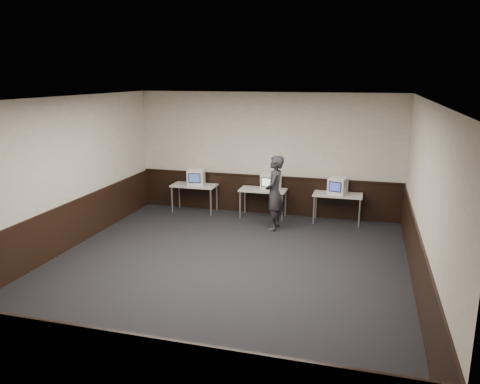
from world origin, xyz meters
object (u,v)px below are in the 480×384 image
(emac_left, at_px, (196,177))
(person, at_px, (274,193))
(emac_center, at_px, (271,182))
(desk_center, at_px, (263,192))
(desk_right, at_px, (338,197))
(emac_right, at_px, (338,186))
(desk_left, at_px, (194,187))

(emac_left, xyz_separation_m, person, (2.31, -0.88, -0.07))
(emac_center, bearing_deg, desk_center, -151.57)
(desk_right, bearing_deg, desk_center, 180.00)
(emac_right, bearing_deg, desk_right, 55.61)
(person, bearing_deg, emac_center, -163.75)
(desk_center, relative_size, person, 0.67)
(emac_right, distance_m, person, 1.67)
(desk_center, distance_m, desk_right, 1.90)
(desk_center, bearing_deg, person, -62.07)
(emac_right, bearing_deg, desk_center, -166.86)
(desk_right, bearing_deg, emac_left, -179.66)
(desk_right, xyz_separation_m, person, (-1.42, -0.90, 0.22))
(desk_center, height_order, emac_right, emac_right)
(emac_center, bearing_deg, emac_left, -160.97)
(emac_right, bearing_deg, emac_center, -168.15)
(desk_left, distance_m, desk_right, 3.80)
(desk_left, distance_m, emac_right, 3.80)
(person, bearing_deg, desk_right, 121.56)
(emac_left, relative_size, person, 0.29)
(person, bearing_deg, emac_right, 121.46)
(emac_left, bearing_deg, emac_right, -9.76)
(desk_right, relative_size, emac_left, 2.29)
(emac_center, bearing_deg, desk_left, -161.63)
(desk_left, bearing_deg, desk_center, 0.00)
(emac_right, bearing_deg, emac_left, -166.35)
(emac_right, relative_size, person, 0.29)
(desk_left, height_order, emac_left, emac_left)
(desk_left, height_order, desk_right, same)
(desk_center, xyz_separation_m, person, (0.48, -0.90, 0.22))
(desk_left, relative_size, emac_center, 2.27)
(person, bearing_deg, emac_left, -111.57)
(emac_left, bearing_deg, desk_left, 151.88)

